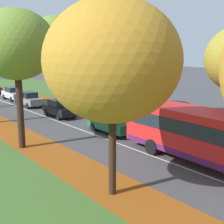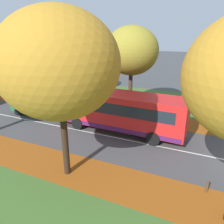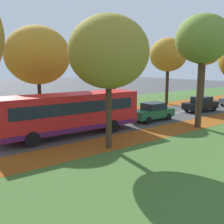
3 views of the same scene
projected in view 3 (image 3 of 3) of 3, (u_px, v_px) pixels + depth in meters
grass_verge_left at (104, 105)px, 33.44m from camera, size 12.00×90.00×0.01m
leaf_litter_left at (82, 115)px, 26.26m from camera, size 2.80×60.00×0.00m
leaf_litter_right at (147, 134)px, 19.04m from camera, size 2.80×60.00×0.00m
road_centre_line at (158, 116)px, 26.21m from camera, size 0.12×80.00×0.01m
tree_left_near at (38, 55)px, 23.03m from camera, size 5.69×5.69×8.40m
tree_left_mid at (114, 51)px, 28.56m from camera, size 4.85×4.85×8.78m
tree_left_far at (168, 55)px, 33.13m from camera, size 4.70×4.70×8.41m
tree_left_distant at (205, 49)px, 37.81m from camera, size 5.12×5.12×9.60m
tree_right_near at (109, 52)px, 15.00m from camera, size 4.69×4.69×7.84m
tree_right_mid at (203, 40)px, 20.11m from camera, size 4.17×4.17×8.85m
bus at (70, 112)px, 18.68m from camera, size 2.84×10.46×2.98m
car_green_lead at (153, 112)px, 23.79m from camera, size 1.80×4.21×1.62m
car_black_following at (201, 104)px, 28.51m from camera, size 1.91×4.26×1.62m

